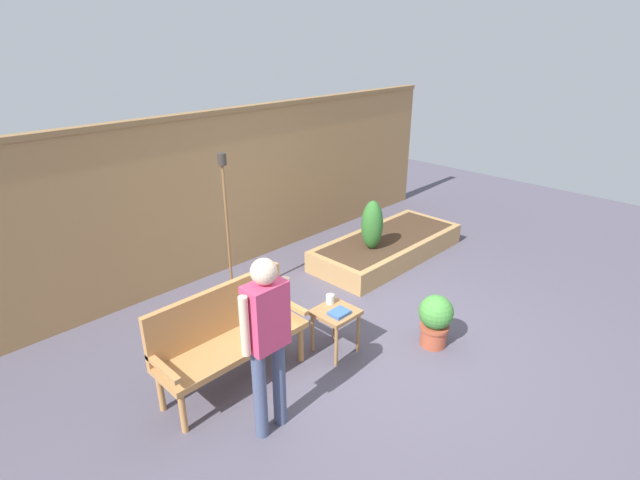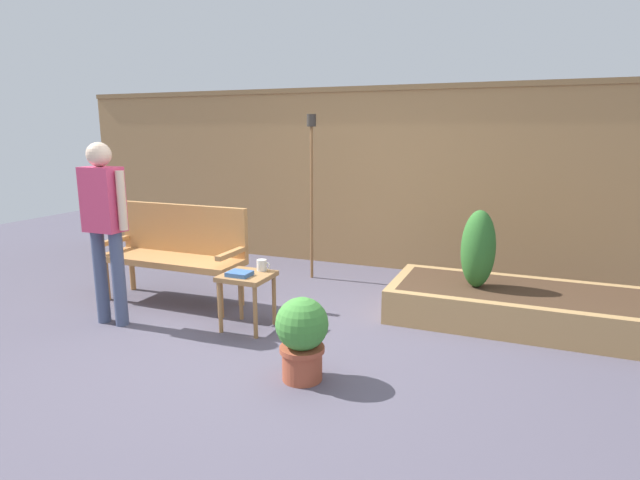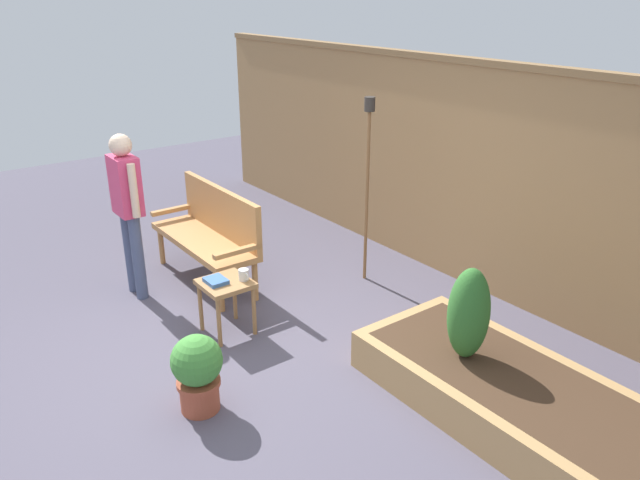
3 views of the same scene
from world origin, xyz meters
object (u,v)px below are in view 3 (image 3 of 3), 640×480
(garden_bench, at_px, (212,228))
(person_by_bench, at_px, (128,202))
(cup_on_table, at_px, (244,275))
(book_on_table, at_px, (216,281))
(tiki_torch, at_px, (368,160))
(side_table, at_px, (226,290))
(shrub_near_bench, at_px, (469,313))
(potted_boxwood, at_px, (197,370))

(garden_bench, xyz_separation_m, person_by_bench, (-0.13, -0.75, 0.39))
(person_by_bench, bearing_deg, cup_on_table, 21.62)
(book_on_table, bearing_deg, tiki_torch, 92.59)
(side_table, distance_m, book_on_table, 0.13)
(garden_bench, bearing_deg, person_by_bench, -99.92)
(garden_bench, height_order, book_on_table, garden_bench)
(shrub_near_bench, bearing_deg, side_table, -151.44)
(cup_on_table, distance_m, person_by_bench, 1.38)
(cup_on_table, relative_size, person_by_bench, 0.08)
(potted_boxwood, xyz_separation_m, shrub_near_bench, (0.95, 1.62, 0.32))
(cup_on_table, distance_m, book_on_table, 0.23)
(book_on_table, bearing_deg, garden_bench, 154.07)
(book_on_table, relative_size, shrub_near_bench, 0.28)
(person_by_bench, bearing_deg, tiki_torch, 62.02)
(side_table, height_order, potted_boxwood, potted_boxwood)
(cup_on_table, bearing_deg, side_table, -116.44)
(side_table, distance_m, cup_on_table, 0.20)
(side_table, bearing_deg, shrub_near_bench, 28.56)
(side_table, bearing_deg, book_on_table, -110.12)
(side_table, height_order, cup_on_table, cup_on_table)
(potted_boxwood, bearing_deg, cup_on_table, 132.38)
(potted_boxwood, relative_size, tiki_torch, 0.32)
(shrub_near_bench, xyz_separation_m, tiki_torch, (-1.86, 0.67, 0.59))
(book_on_table, height_order, potted_boxwood, potted_boxwood)
(shrub_near_bench, relative_size, tiki_torch, 0.38)
(potted_boxwood, distance_m, person_by_bench, 2.07)
(cup_on_table, height_order, shrub_near_bench, shrub_near_bench)
(potted_boxwood, xyz_separation_m, person_by_bench, (-1.96, 0.32, 0.61))
(tiki_torch, bearing_deg, person_by_bench, -117.98)
(potted_boxwood, bearing_deg, side_table, 140.37)
(tiki_torch, bearing_deg, potted_boxwood, -68.39)
(side_table, relative_size, shrub_near_bench, 0.70)
(garden_bench, height_order, tiki_torch, tiki_torch)
(cup_on_table, xyz_separation_m, potted_boxwood, (0.73, -0.80, -0.21))
(book_on_table, bearing_deg, cup_on_table, 65.61)
(side_table, distance_m, potted_boxwood, 1.04)
(cup_on_table, bearing_deg, tiki_torch, 96.69)
(side_table, height_order, shrub_near_bench, shrub_near_bench)
(side_table, relative_size, person_by_bench, 0.31)
(cup_on_table, relative_size, tiki_torch, 0.07)
(book_on_table, height_order, person_by_bench, person_by_bench)
(cup_on_table, relative_size, shrub_near_bench, 0.18)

